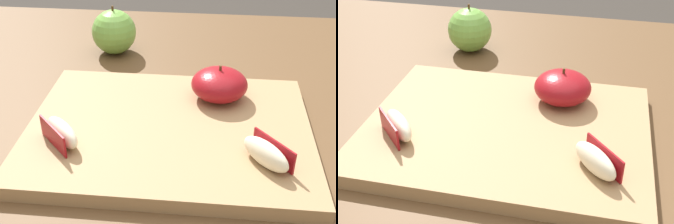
% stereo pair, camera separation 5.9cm
% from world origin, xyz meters
% --- Properties ---
extents(dining_table, '(1.40, 0.79, 0.76)m').
position_xyz_m(dining_table, '(0.00, 0.00, 0.65)').
color(dining_table, brown).
rests_on(dining_table, ground_plane).
extents(cutting_board, '(0.37, 0.29, 0.02)m').
position_xyz_m(cutting_board, '(-0.05, -0.09, 0.77)').
color(cutting_board, '#A37F56').
rests_on(cutting_board, dining_table).
extents(apple_half_skin_up, '(0.08, 0.08, 0.05)m').
position_xyz_m(apple_half_skin_up, '(0.01, -0.01, 0.80)').
color(apple_half_skin_up, maroon).
rests_on(apple_half_skin_up, cutting_board).
extents(apple_wedge_front, '(0.06, 0.07, 0.03)m').
position_xyz_m(apple_wedge_front, '(-0.18, -0.14, 0.79)').
color(apple_wedge_front, '#F4EACC').
rests_on(apple_wedge_front, cutting_board).
extents(apple_wedge_left, '(0.06, 0.07, 0.03)m').
position_xyz_m(apple_wedge_left, '(0.07, -0.16, 0.79)').
color(apple_wedge_left, '#F4EACC').
rests_on(apple_wedge_left, cutting_board).
extents(whole_apple_granny_green, '(0.08, 0.08, 0.09)m').
position_xyz_m(whole_apple_granny_green, '(-0.18, 0.17, 0.80)').
color(whole_apple_granny_green, '#70AD47').
rests_on(whole_apple_granny_green, dining_table).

